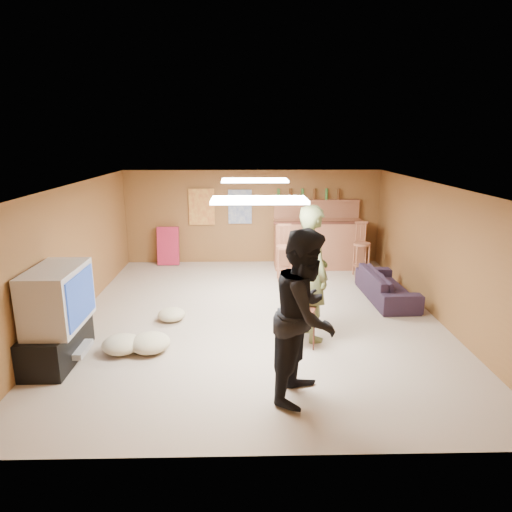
{
  "coord_description": "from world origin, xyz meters",
  "views": [
    {
      "loc": [
        -0.18,
        -7.21,
        2.93
      ],
      "look_at": [
        0.0,
        0.2,
        1.0
      ],
      "focal_mm": 32.0,
      "sensor_mm": 36.0,
      "label": 1
    }
  ],
  "objects_px": {
    "tv_body": "(57,297)",
    "person_olive": "(312,273)",
    "sofa": "(387,286)",
    "person_black": "(306,315)",
    "bar_counter": "(318,244)",
    "tray_table": "(299,327)"
  },
  "relations": [
    {
      "from": "tv_body",
      "to": "person_olive",
      "type": "bearing_deg",
      "value": 10.86
    },
    {
      "from": "tv_body",
      "to": "sofa",
      "type": "xyz_separation_m",
      "value": [
        5.1,
        2.29,
        -0.64
      ]
    },
    {
      "from": "tv_body",
      "to": "person_black",
      "type": "xyz_separation_m",
      "value": [
        3.15,
        -0.92,
        0.09
      ]
    },
    {
      "from": "bar_counter",
      "to": "tray_table",
      "type": "relative_size",
      "value": 3.49
    },
    {
      "from": "bar_counter",
      "to": "person_olive",
      "type": "relative_size",
      "value": 0.99
    },
    {
      "from": "person_olive",
      "to": "person_black",
      "type": "height_order",
      "value": "person_olive"
    },
    {
      "from": "bar_counter",
      "to": "person_black",
      "type": "height_order",
      "value": "person_black"
    },
    {
      "from": "person_olive",
      "to": "bar_counter",
      "type": "bearing_deg",
      "value": -27.23
    },
    {
      "from": "tv_body",
      "to": "bar_counter",
      "type": "height_order",
      "value": "tv_body"
    },
    {
      "from": "sofa",
      "to": "tray_table",
      "type": "distance_m",
      "value": 2.69
    },
    {
      "from": "tray_table",
      "to": "bar_counter",
      "type": "bearing_deg",
      "value": 77.35
    },
    {
      "from": "tray_table",
      "to": "sofa",
      "type": "bearing_deg",
      "value": 46.04
    },
    {
      "from": "bar_counter",
      "to": "person_olive",
      "type": "distance_m",
      "value": 3.88
    },
    {
      "from": "person_olive",
      "to": "sofa",
      "type": "xyz_separation_m",
      "value": [
        1.65,
        1.63,
        -0.75
      ]
    },
    {
      "from": "person_olive",
      "to": "tray_table",
      "type": "xyz_separation_m",
      "value": [
        -0.21,
        -0.31,
        -0.72
      ]
    },
    {
      "from": "sofa",
      "to": "person_olive",
      "type": "bearing_deg",
      "value": 132.75
    },
    {
      "from": "person_black",
      "to": "sofa",
      "type": "xyz_separation_m",
      "value": [
        1.95,
        3.21,
        -0.73
      ]
    },
    {
      "from": "sofa",
      "to": "tray_table",
      "type": "xyz_separation_m",
      "value": [
        -1.87,
        -1.94,
        0.03
      ]
    },
    {
      "from": "tv_body",
      "to": "person_black",
      "type": "height_order",
      "value": "person_black"
    },
    {
      "from": "tv_body",
      "to": "bar_counter",
      "type": "relative_size",
      "value": 0.55
    },
    {
      "from": "tv_body",
      "to": "person_black",
      "type": "distance_m",
      "value": 3.28
    },
    {
      "from": "tv_body",
      "to": "person_olive",
      "type": "relative_size",
      "value": 0.55
    }
  ]
}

